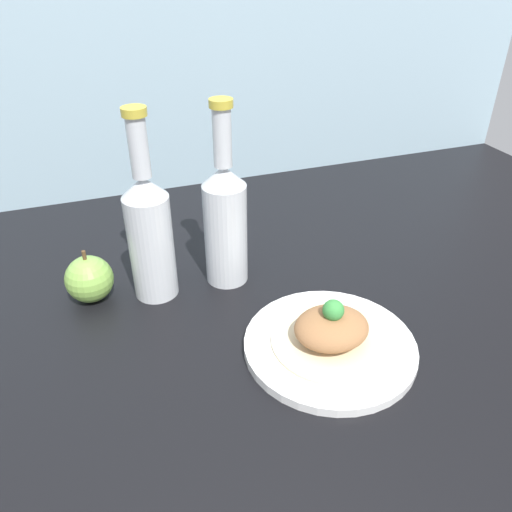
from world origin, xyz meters
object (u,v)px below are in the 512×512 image
Objects in this scene: plate at (330,345)px; cider_bottle_left at (150,232)px; apple at (89,279)px; plated_food at (331,330)px; cider_bottle_right at (228,219)px.

cider_bottle_left is (-20.77, 22.17, 10.66)cm from plate.
cider_bottle_left is 3.39× the size of apple.
cider_bottle_right reaches higher than plated_food.
plate is 2.70× the size of apple.
plate is 0.80× the size of cider_bottle_left.
plated_food is 24.88cm from cider_bottle_right.
cider_bottle_left is at bearing 133.14° from plate.
plate is 32.19cm from cider_bottle_left.
cider_bottle_left reaches higher than plate.
cider_bottle_right reaches higher than plate.
plated_food is at bearing -46.86° from cider_bottle_left.
cider_bottle_right is (12.68, 0.00, 0.00)cm from cider_bottle_left.
cider_bottle_left reaches higher than apple.
cider_bottle_left is (-20.77, 22.17, 7.88)cm from plated_food.
apple is (-22.89, 1.74, -7.70)cm from cider_bottle_right.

